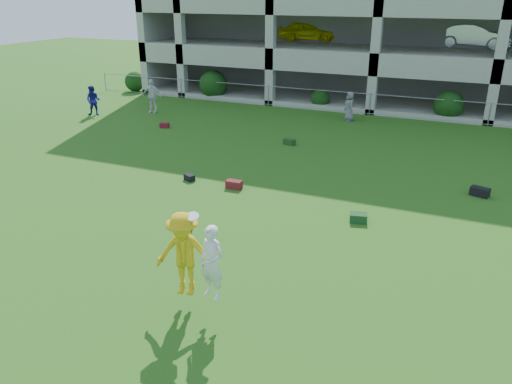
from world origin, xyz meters
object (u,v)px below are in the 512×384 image
at_px(bystander_a, 93,101).
at_px(bystander_c, 350,106).
at_px(bystander_b, 152,96).
at_px(frisbee_contest, 189,256).

relative_size(bystander_a, bystander_c, 1.05).
xyz_separation_m(bystander_a, bystander_b, (2.58, 1.80, 0.13)).
xyz_separation_m(bystander_b, bystander_c, (10.55, 2.53, -0.16)).
bearing_deg(bystander_a, bystander_c, -2.92).
distance_m(bystander_c, frisbee_contest, 17.83).
height_order(bystander_b, frisbee_contest, frisbee_contest).
distance_m(bystander_a, bystander_c, 13.82).
relative_size(bystander_a, bystander_b, 0.86).
distance_m(bystander_a, bystander_b, 3.15).
bearing_deg(bystander_c, bystander_a, -107.80).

